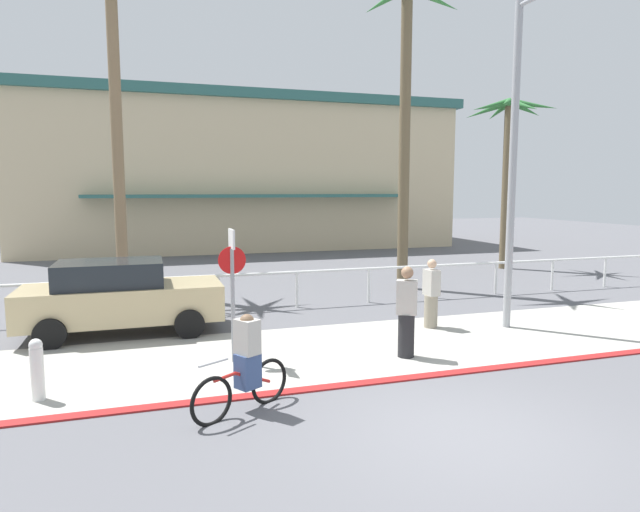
{
  "coord_description": "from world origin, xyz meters",
  "views": [
    {
      "loc": [
        -3.99,
        -6.15,
        3.28
      ],
      "look_at": [
        -0.12,
        6.0,
        1.75
      ],
      "focal_mm": 30.74,
      "sensor_mm": 36.0,
      "label": 1
    }
  ],
  "objects_px": {
    "car_tan_1": "(120,296)",
    "pedestrian_1": "(431,297)",
    "pedestrian_0": "(406,315)",
    "palm_tree_2": "(406,76)",
    "streetlight_curb": "(520,146)",
    "bollard_1": "(37,369)",
    "cyclist_red_0": "(245,366)",
    "palm_tree_3": "(508,139)",
    "palm_tree_1": "(115,56)",
    "stop_sign_bike_lane": "(232,276)"
  },
  "relations": [
    {
      "from": "car_tan_1",
      "to": "pedestrian_1",
      "type": "bearing_deg",
      "value": -13.57
    },
    {
      "from": "car_tan_1",
      "to": "pedestrian_0",
      "type": "height_order",
      "value": "pedestrian_0"
    },
    {
      "from": "palm_tree_2",
      "to": "pedestrian_1",
      "type": "distance_m",
      "value": 8.26
    },
    {
      "from": "streetlight_curb",
      "to": "car_tan_1",
      "type": "relative_size",
      "value": 1.7
    },
    {
      "from": "bollard_1",
      "to": "streetlight_curb",
      "type": "bearing_deg",
      "value": 8.48
    },
    {
      "from": "cyclist_red_0",
      "to": "palm_tree_3",
      "type": "bearing_deg",
      "value": 41.83
    },
    {
      "from": "palm_tree_1",
      "to": "bollard_1",
      "type": "bearing_deg",
      "value": -95.79
    },
    {
      "from": "streetlight_curb",
      "to": "pedestrian_0",
      "type": "distance_m",
      "value": 4.96
    },
    {
      "from": "palm_tree_1",
      "to": "palm_tree_3",
      "type": "bearing_deg",
      "value": 2.98
    },
    {
      "from": "pedestrian_0",
      "to": "car_tan_1",
      "type": "bearing_deg",
      "value": 146.13
    },
    {
      "from": "cyclist_red_0",
      "to": "palm_tree_1",
      "type": "bearing_deg",
      "value": 100.74
    },
    {
      "from": "bollard_1",
      "to": "pedestrian_1",
      "type": "distance_m",
      "value": 8.41
    },
    {
      "from": "stop_sign_bike_lane",
      "to": "bollard_1",
      "type": "xyz_separation_m",
      "value": [
        -3.21,
        -0.98,
        -1.16
      ]
    },
    {
      "from": "palm_tree_3",
      "to": "cyclist_red_0",
      "type": "distance_m",
      "value": 18.08
    },
    {
      "from": "palm_tree_1",
      "to": "palm_tree_2",
      "type": "relative_size",
      "value": 1.02
    },
    {
      "from": "palm_tree_1",
      "to": "pedestrian_0",
      "type": "distance_m",
      "value": 12.59
    },
    {
      "from": "bollard_1",
      "to": "pedestrian_1",
      "type": "relative_size",
      "value": 0.6
    },
    {
      "from": "cyclist_red_0",
      "to": "pedestrian_0",
      "type": "relative_size",
      "value": 0.88
    },
    {
      "from": "car_tan_1",
      "to": "cyclist_red_0",
      "type": "height_order",
      "value": "car_tan_1"
    },
    {
      "from": "palm_tree_1",
      "to": "pedestrian_0",
      "type": "relative_size",
      "value": 5.55
    },
    {
      "from": "streetlight_curb",
      "to": "pedestrian_0",
      "type": "relative_size",
      "value": 4.13
    },
    {
      "from": "pedestrian_1",
      "to": "pedestrian_0",
      "type": "bearing_deg",
      "value": -129.96
    },
    {
      "from": "stop_sign_bike_lane",
      "to": "cyclist_red_0",
      "type": "height_order",
      "value": "stop_sign_bike_lane"
    },
    {
      "from": "palm_tree_2",
      "to": "cyclist_red_0",
      "type": "height_order",
      "value": "palm_tree_2"
    },
    {
      "from": "car_tan_1",
      "to": "palm_tree_1",
      "type": "bearing_deg",
      "value": 91.15
    },
    {
      "from": "streetlight_curb",
      "to": "pedestrian_1",
      "type": "xyz_separation_m",
      "value": [
        -1.76,
        0.75,
        -3.51
      ]
    },
    {
      "from": "bollard_1",
      "to": "pedestrian_0",
      "type": "relative_size",
      "value": 0.55
    },
    {
      "from": "bollard_1",
      "to": "car_tan_1",
      "type": "xyz_separation_m",
      "value": [
        1.07,
        3.92,
        0.35
      ]
    },
    {
      "from": "bollard_1",
      "to": "pedestrian_0",
      "type": "bearing_deg",
      "value": 2.5
    },
    {
      "from": "bollard_1",
      "to": "cyclist_red_0",
      "type": "distance_m",
      "value": 3.32
    },
    {
      "from": "palm_tree_2",
      "to": "car_tan_1",
      "type": "distance_m",
      "value": 11.29
    },
    {
      "from": "palm_tree_3",
      "to": "pedestrian_0",
      "type": "xyz_separation_m",
      "value": [
        -9.54,
        -9.99,
        -4.53
      ]
    },
    {
      "from": "palm_tree_2",
      "to": "palm_tree_3",
      "type": "xyz_separation_m",
      "value": [
        6.11,
        2.89,
        -1.58
      ]
    },
    {
      "from": "stop_sign_bike_lane",
      "to": "streetlight_curb",
      "type": "height_order",
      "value": "streetlight_curb"
    },
    {
      "from": "bollard_1",
      "to": "pedestrian_1",
      "type": "xyz_separation_m",
      "value": [
        8.11,
        2.22,
        0.25
      ]
    },
    {
      "from": "palm_tree_1",
      "to": "pedestrian_0",
      "type": "xyz_separation_m",
      "value": [
        5.53,
        -9.21,
        -6.56
      ]
    },
    {
      "from": "bollard_1",
      "to": "pedestrian_0",
      "type": "xyz_separation_m",
      "value": [
        6.49,
        0.28,
        0.33
      ]
    },
    {
      "from": "palm_tree_2",
      "to": "car_tan_1",
      "type": "bearing_deg",
      "value": -158.6
    },
    {
      "from": "cyclist_red_0",
      "to": "pedestrian_0",
      "type": "bearing_deg",
      "value": 25.46
    },
    {
      "from": "bollard_1",
      "to": "car_tan_1",
      "type": "relative_size",
      "value": 0.23
    },
    {
      "from": "car_tan_1",
      "to": "cyclist_red_0",
      "type": "distance_m",
      "value": 5.64
    },
    {
      "from": "palm_tree_1",
      "to": "pedestrian_1",
      "type": "height_order",
      "value": "palm_tree_1"
    },
    {
      "from": "palm_tree_1",
      "to": "palm_tree_3",
      "type": "xyz_separation_m",
      "value": [
        15.07,
        0.78,
        -2.03
      ]
    },
    {
      "from": "stop_sign_bike_lane",
      "to": "palm_tree_2",
      "type": "height_order",
      "value": "palm_tree_2"
    },
    {
      "from": "pedestrian_0",
      "to": "bollard_1",
      "type": "bearing_deg",
      "value": -177.5
    },
    {
      "from": "stop_sign_bike_lane",
      "to": "cyclist_red_0",
      "type": "distance_m",
      "value": 2.56
    },
    {
      "from": "palm_tree_3",
      "to": "pedestrian_0",
      "type": "bearing_deg",
      "value": -133.68
    },
    {
      "from": "car_tan_1",
      "to": "streetlight_curb",
      "type": "bearing_deg",
      "value": -15.55
    },
    {
      "from": "stop_sign_bike_lane",
      "to": "pedestrian_0",
      "type": "relative_size",
      "value": 1.41
    },
    {
      "from": "palm_tree_1",
      "to": "cyclist_red_0",
      "type": "relative_size",
      "value": 6.29
    }
  ]
}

